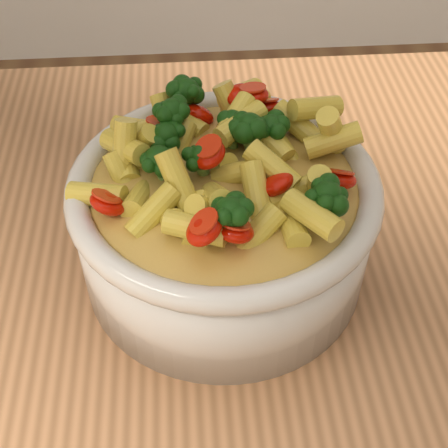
{
  "coord_description": "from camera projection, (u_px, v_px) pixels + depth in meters",
  "views": [
    {
      "loc": [
        0.06,
        -0.31,
        1.32
      ],
      "look_at": [
        0.09,
        0.05,
        0.95
      ],
      "focal_mm": 50.0,
      "sensor_mm": 36.0,
      "label": 1
    }
  ],
  "objects": [
    {
      "name": "pasta_salad",
      "position": [
        224.0,
        161.0,
        0.47
      ],
      "size": [
        0.19,
        0.19,
        0.04
      ],
      "color": "#E3C747",
      "rests_on": "serving_bowl"
    },
    {
      "name": "serving_bowl",
      "position": [
        224.0,
        223.0,
        0.51
      ],
      "size": [
        0.25,
        0.25,
        0.11
      ],
      "color": "silver",
      "rests_on": "table"
    },
    {
      "name": "table",
      "position": [
        137.0,
        386.0,
        0.58
      ],
      "size": [
        1.2,
        0.8,
        0.9
      ],
      "color": "#AF764B",
      "rests_on": "ground"
    }
  ]
}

